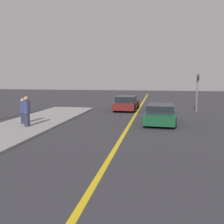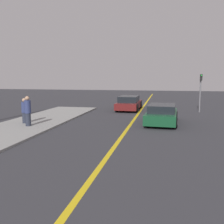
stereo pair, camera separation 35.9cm
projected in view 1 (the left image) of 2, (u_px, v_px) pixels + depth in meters
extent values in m
cube|color=gold|center=(130.00, 124.00, 16.17)|extent=(0.20, 60.00, 0.01)
cube|color=#144728|center=(160.00, 116.00, 16.37)|extent=(2.10, 4.44, 0.60)
cube|color=black|center=(161.00, 108.00, 16.08)|extent=(1.78, 2.47, 0.48)
cylinder|color=black|center=(149.00, 115.00, 17.89)|extent=(0.25, 0.65, 0.64)
cylinder|color=black|center=(174.00, 116.00, 17.48)|extent=(0.25, 0.65, 0.64)
cylinder|color=black|center=(145.00, 121.00, 15.29)|extent=(0.25, 0.65, 0.64)
cylinder|color=black|center=(175.00, 122.00, 14.89)|extent=(0.25, 0.65, 0.64)
cube|color=maroon|center=(127.00, 105.00, 23.09)|extent=(1.96, 4.67, 0.57)
cube|color=black|center=(126.00, 99.00, 22.79)|extent=(1.70, 2.58, 0.53)
cylinder|color=black|center=(120.00, 104.00, 24.68)|extent=(0.23, 0.72, 0.72)
cylinder|color=black|center=(138.00, 105.00, 24.33)|extent=(0.23, 0.72, 0.72)
cylinder|color=black|center=(114.00, 108.00, 21.88)|extent=(0.23, 0.72, 0.72)
cylinder|color=black|center=(134.00, 108.00, 21.54)|extent=(0.23, 0.72, 0.72)
cylinder|color=#282D3D|center=(27.00, 120.00, 14.76)|extent=(0.32, 0.32, 0.77)
cylinder|color=navy|center=(26.00, 107.00, 14.65)|extent=(0.38, 0.38, 0.77)
sphere|color=tan|center=(26.00, 98.00, 14.58)|extent=(0.24, 0.24, 0.24)
cylinder|color=#282D3D|center=(23.00, 118.00, 15.71)|extent=(0.32, 0.32, 0.67)
cylinder|color=navy|center=(23.00, 108.00, 15.61)|extent=(0.38, 0.38, 0.67)
sphere|color=tan|center=(23.00, 100.00, 15.55)|extent=(0.25, 0.25, 0.25)
cylinder|color=slate|center=(197.00, 93.00, 21.55)|extent=(0.12, 0.12, 3.26)
cube|color=black|center=(198.00, 77.00, 21.19)|extent=(0.18, 0.18, 0.55)
sphere|color=green|center=(198.00, 75.00, 21.08)|extent=(0.14, 0.14, 0.14)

